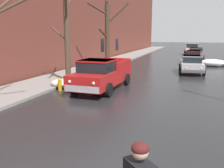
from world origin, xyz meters
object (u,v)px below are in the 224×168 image
bare_tree_mid_block (107,34)px  sedan_maroon_at_far_intersection (193,48)px  bare_tree_second_along_sidewalk (67,38)px  sedan_silver_parked_kerbside_close (191,64)px  pickup_truck_red_approaching_near_lane (102,74)px  sedan_red_parked_kerbside_mid (193,57)px  fire_hydrant (60,84)px  suv_white_queued_behind_truck (192,48)px  sedan_grey_parked_far_down_block (196,53)px

bare_tree_mid_block → sedan_maroon_at_far_intersection: 25.98m
bare_tree_second_along_sidewalk → sedan_silver_parked_kerbside_close: (7.36, 7.06, -2.14)m
pickup_truck_red_approaching_near_lane → sedan_silver_parked_kerbside_close: (4.68, 8.07, -0.13)m
sedan_silver_parked_kerbside_close → sedan_maroon_at_far_intersection: same height
bare_tree_second_along_sidewalk → pickup_truck_red_approaching_near_lane: bearing=-20.5°
bare_tree_mid_block → sedan_red_parked_kerbside_mid: size_ratio=1.39×
bare_tree_mid_block → sedan_silver_parked_kerbside_close: 7.74m
sedan_red_parked_kerbside_mid → fire_hydrant: 17.07m
sedan_silver_parked_kerbside_close → sedan_maroon_at_far_intersection: size_ratio=0.96×
sedan_red_parked_kerbside_mid → suv_white_queued_behind_truck: (-0.47, 12.40, 0.24)m
pickup_truck_red_approaching_near_lane → sedan_red_parked_kerbside_mid: bearing=72.1°
sedan_red_parked_kerbside_mid → sedan_grey_parked_far_down_block: (0.22, 5.54, 0.00)m
pickup_truck_red_approaching_near_lane → fire_hydrant: 2.40m
pickup_truck_red_approaching_near_lane → sedan_red_parked_kerbside_mid: pickup_truck_red_approaching_near_lane is taller
bare_tree_mid_block → suv_white_queued_behind_truck: 19.99m
bare_tree_second_along_sidewalk → fire_hydrant: (0.57, -2.01, -2.53)m
bare_tree_second_along_sidewalk → sedan_red_parked_kerbside_mid: size_ratio=1.34×
bare_tree_mid_block → fire_hydrant: bearing=-86.5°
suv_white_queued_behind_truck → sedan_maroon_at_far_intersection: (0.12, 6.26, -0.24)m
sedan_maroon_at_far_intersection → sedan_silver_parked_kerbside_close: bearing=-89.3°
sedan_grey_parked_far_down_block → sedan_silver_parked_kerbside_close: bearing=-91.2°
suv_white_queued_behind_truck → sedan_red_parked_kerbside_mid: bearing=-87.9°
pickup_truck_red_approaching_near_lane → suv_white_queued_behind_truck: size_ratio=1.12×
sedan_silver_parked_kerbside_close → pickup_truck_red_approaching_near_lane: bearing=-120.1°
sedan_maroon_at_far_intersection → pickup_truck_red_approaching_near_lane: bearing=-97.5°
sedan_red_parked_kerbside_mid → suv_white_queued_behind_truck: 12.41m
bare_tree_mid_block → sedan_maroon_at_far_intersection: size_ratio=1.37×
bare_tree_mid_block → sedan_grey_parked_far_down_block: (7.62, 11.77, -2.34)m
bare_tree_mid_block → sedan_red_parked_kerbside_mid: bearing=40.1°
sedan_silver_parked_kerbside_close → sedan_grey_parked_far_down_block: 12.10m
sedan_maroon_at_far_intersection → fire_hydrant: size_ratio=6.02×
pickup_truck_red_approaching_near_lane → suv_white_queued_behind_truck: bearing=81.1°
pickup_truck_red_approaching_near_lane → sedan_silver_parked_kerbside_close: size_ratio=1.31×
sedan_grey_parked_far_down_block → fire_hydrant: size_ratio=5.54×
bare_tree_second_along_sidewalk → fire_hydrant: bearing=-74.3°
sedan_silver_parked_kerbside_close → sedan_red_parked_kerbside_mid: bearing=89.7°
bare_tree_second_along_sidewalk → fire_hydrant: size_ratio=7.90×
bare_tree_second_along_sidewalk → pickup_truck_red_approaching_near_lane: bare_tree_second_along_sidewalk is taller
bare_tree_second_along_sidewalk → sedan_red_parked_kerbside_mid: bearing=61.5°
pickup_truck_red_approaching_near_lane → sedan_grey_parked_far_down_block: bearing=76.2°
sedan_red_parked_kerbside_mid → sedan_silver_parked_kerbside_close: bearing=-90.3°
fire_hydrant → pickup_truck_red_approaching_near_lane: bearing=25.5°
sedan_silver_parked_kerbside_close → suv_white_queued_behind_truck: 18.96m
bare_tree_mid_block → pickup_truck_red_approaching_near_lane: size_ratio=1.08×
sedan_silver_parked_kerbside_close → sedan_red_parked_kerbside_mid: (0.04, 6.56, 0.00)m
sedan_red_parked_kerbside_mid → fire_hydrant: sedan_red_parked_kerbside_mid is taller
suv_white_queued_behind_truck → fire_hydrant: size_ratio=6.82×
pickup_truck_red_approaching_near_lane → sedan_red_parked_kerbside_mid: (4.72, 14.62, -0.13)m
suv_white_queued_behind_truck → fire_hydrant: (-6.37, -28.03, -0.63)m
suv_white_queued_behind_truck → fire_hydrant: bearing=-102.8°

